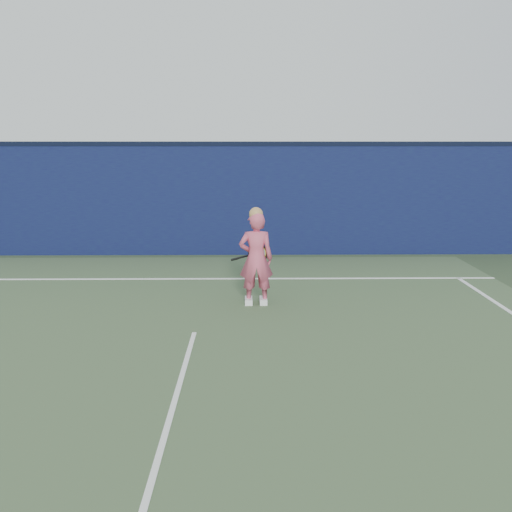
{
  "coord_description": "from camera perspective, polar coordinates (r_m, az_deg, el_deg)",
  "views": [
    {
      "loc": [
        0.77,
        -6.1,
        2.59
      ],
      "look_at": [
        0.87,
        2.38,
        0.8
      ],
      "focal_mm": 38.0,
      "sensor_mm": 36.0,
      "label": 1
    }
  ],
  "objects": [
    {
      "name": "ground",
      "position": [
        6.67,
        -7.37,
        -11.02
      ],
      "size": [
        80.0,
        80.0,
        0.0
      ],
      "primitive_type": "plane",
      "color": "#34482C",
      "rests_on": "ground"
    },
    {
      "name": "backstop_wall",
      "position": [
        12.69,
        -4.17,
        5.83
      ],
      "size": [
        24.0,
        0.4,
        2.5
      ],
      "primitive_type": "cube",
      "color": "#0E0F3E",
      "rests_on": "ground"
    },
    {
      "name": "court_surface",
      "position": [
        4.91,
        -10.19,
        -20.07
      ],
      "size": [
        11.0,
        16.0,
        0.01
      ],
      "primitive_type": "cube",
      "color": "#47603C",
      "rests_on": "ground"
    },
    {
      "name": "player",
      "position": [
        8.68,
        0.0,
        -0.24
      ],
      "size": [
        0.55,
        0.37,
        1.58
      ],
      "rotation": [
        0.0,
        0.0,
        3.16
      ],
      "color": "#CE506B",
      "rests_on": "ground"
    },
    {
      "name": "wall_cap",
      "position": [
        12.62,
        -4.26,
        11.71
      ],
      "size": [
        24.0,
        0.42,
        0.1
      ],
      "primitive_type": "cube",
      "color": "black",
      "rests_on": "backstop_wall"
    },
    {
      "name": "court_lines",
      "position": [
        6.37,
        -7.72,
        -12.07
      ],
      "size": [
        11.0,
        12.04,
        0.01
      ],
      "color": "white",
      "rests_on": "court_surface"
    },
    {
      "name": "racket",
      "position": [
        9.09,
        0.01,
        0.21
      ],
      "size": [
        0.63,
        0.15,
        0.34
      ],
      "rotation": [
        0.0,
        0.0,
        -0.19
      ],
      "color": "black",
      "rests_on": "ground"
    }
  ]
}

